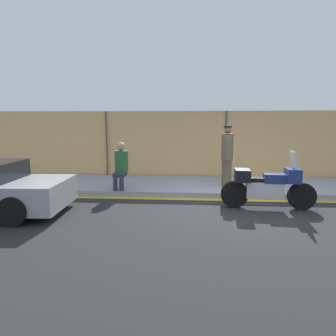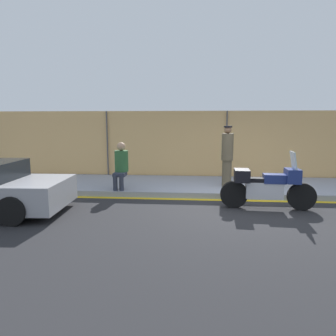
% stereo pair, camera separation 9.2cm
% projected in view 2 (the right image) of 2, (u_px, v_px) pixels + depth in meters
% --- Properties ---
extents(ground_plane, '(120.00, 120.00, 0.00)m').
position_uv_depth(ground_plane, '(240.00, 208.00, 7.51)').
color(ground_plane, '#262628').
extents(sidewalk, '(32.50, 2.71, 0.17)m').
position_uv_depth(sidewalk, '(230.00, 186.00, 9.63)').
color(sidewalk, '#8E93A3').
rests_on(sidewalk, ground_plane).
extents(curb_paint_stripe, '(32.50, 0.18, 0.01)m').
position_uv_depth(curb_paint_stripe, '(236.00, 200.00, 8.22)').
color(curb_paint_stripe, gold).
rests_on(curb_paint_stripe, ground_plane).
extents(storefront_fence, '(30.87, 0.17, 2.53)m').
position_uv_depth(storefront_fence, '(226.00, 146.00, 10.87)').
color(storefront_fence, '#E5B26B').
rests_on(storefront_fence, ground_plane).
extents(motorcycle, '(2.29, 0.58, 1.44)m').
position_uv_depth(motorcycle, '(267.00, 186.00, 7.35)').
color(motorcycle, black).
rests_on(motorcycle, ground_plane).
extents(officer_standing, '(0.35, 0.35, 1.85)m').
position_uv_depth(officer_standing, '(227.00, 156.00, 9.09)').
color(officer_standing, brown).
rests_on(officer_standing, sidewalk).
extents(person_seated_on_curb, '(0.41, 0.71, 1.37)m').
position_uv_depth(person_seated_on_curb, '(121.00, 163.00, 8.92)').
color(person_seated_on_curb, '#2D3342').
rests_on(person_seated_on_curb, sidewalk).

